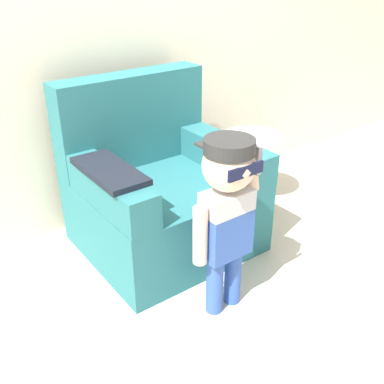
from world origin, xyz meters
The scene contains 5 objects.
ground_plane centered at (0.00, 0.00, 0.00)m, with size 10.00×10.00×0.00m, color beige.
wall_back centered at (0.00, 0.73, 1.30)m, with size 10.00×0.05×2.60m.
armchair centered at (0.00, 0.22, 0.33)m, with size 0.94×0.86×0.96m.
person_child centered at (-0.08, -0.46, 0.59)m, with size 0.36×0.27×0.88m.
side_table centered at (0.78, 0.27, 0.30)m, with size 0.41×0.41×0.49m.
Camera 1 is at (-1.23, -1.75, 1.55)m, focal length 42.00 mm.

